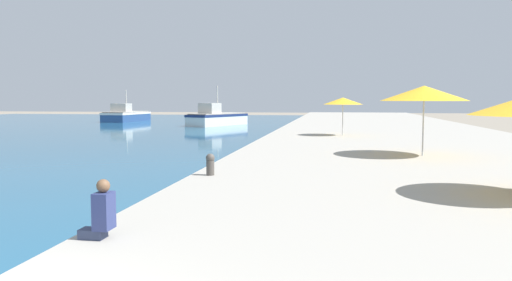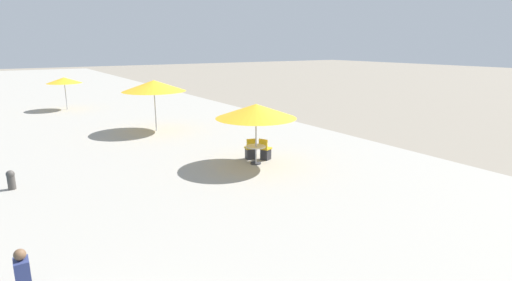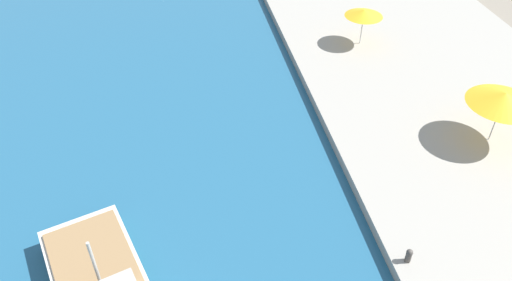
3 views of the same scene
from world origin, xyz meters
name	(u,v)px [view 2 (image 2 of 3)]	position (x,y,z in m)	size (l,w,h in m)	color
quay_promenade	(89,97)	(8.00, 37.00, 0.28)	(16.00, 90.00, 0.57)	#A39E93
cafe_umbrella_pink	(256,111)	(8.94, 8.28, 2.75)	(3.17, 3.17, 2.46)	#B7B7B7
cafe_umbrella_white	(154,86)	(7.77, 16.72, 3.07)	(3.44, 3.44, 2.81)	#B7B7B7
cafe_umbrella_striped	(64,80)	(4.75, 27.57, 2.72)	(2.45, 2.45, 2.36)	#B7B7B7
cafe_table	(256,151)	(9.01, 8.40, 1.10)	(0.80, 0.80, 0.74)	#333338
cafe_chair_left	(265,152)	(9.67, 8.68, 0.89)	(0.55, 0.54, 0.91)	#2D2D33
cafe_chair_right	(250,152)	(9.18, 9.10, 0.89)	(0.49, 0.51, 0.91)	#2D2D33
person_at_quay	(20,276)	(0.54, 3.47, 1.00)	(0.53, 0.36, 0.99)	#333D5B
mooring_bollard	(11,179)	(0.61, 10.36, 0.92)	(0.26, 0.26, 0.65)	#4C4742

